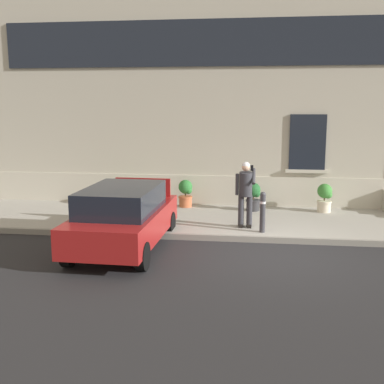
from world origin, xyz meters
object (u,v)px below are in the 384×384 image
Objects in this scene: person_on_phone at (246,190)px; planter_olive at (118,192)px; planter_terracotta at (186,193)px; planter_charcoal at (253,196)px; bollard_near_person at (263,211)px; planter_cream at (325,197)px; hatchback_car_red at (124,216)px; bollard_far_left at (136,207)px.

planter_olive is at bearing 144.92° from person_on_phone.
planter_terracotta and planter_charcoal have the same top height.
bollard_near_person reaches higher than planter_cream.
planter_olive is 1.00× the size of planter_terracotta.
planter_terracotta is (0.85, 4.19, -0.18)m from hatchback_car_red.
planter_olive is 1.00× the size of planter_charcoal.
planter_olive is (-1.27, 3.96, -0.18)m from hatchback_car_red.
planter_charcoal is (-0.24, 2.53, -0.11)m from bollard_near_person.
bollard_far_left is (-0.04, 1.38, -0.08)m from hatchback_car_red.
bollard_far_left is (-3.26, 0.00, 0.00)m from bollard_near_person.
bollard_near_person is 1.00× the size of bollard_far_left.
hatchback_car_red is at bearing -154.10° from person_on_phone.
planter_terracotta is (2.13, 0.23, 0.00)m from planter_olive.
planter_cream is (4.25, -0.20, 0.00)m from planter_terracotta.
person_on_phone is at bearing 7.81° from bollard_far_left.
bollard_far_left is 2.86m from planter_olive.
planter_cream is (1.89, 2.61, -0.11)m from bollard_near_person.
bollard_near_person is at bearing -47.50° from person_on_phone.
planter_olive is at bearing 179.40° from planter_charcoal.
planter_terracotta is at bearing 6.11° from planter_olive.
bollard_near_person reaches higher than planter_terracotta.
planter_charcoal is at bearing -0.60° from planter_olive.
person_on_phone reaches higher than planter_cream.
planter_terracotta is at bearing 121.77° from person_on_phone.
person_on_phone reaches higher than hatchback_car_red.
bollard_far_left reaches higher than planter_cream.
person_on_phone reaches higher than planter_charcoal.
person_on_phone is (-0.45, 0.39, 0.44)m from bollard_near_person.
bollard_near_person is 3.22m from planter_cream.
planter_olive and planter_terracotta have the same top height.
person_on_phone is 2.23m from planter_charcoal.
hatchback_car_red reaches higher than planter_olive.
planter_terracotta is at bearing 72.27° from bollard_far_left.
planter_cream is (6.38, 0.03, 0.00)m from planter_olive.
hatchback_car_red is at bearing -88.14° from bollard_far_left.
bollard_far_left is at bearing -178.81° from person_on_phone.
person_on_phone is at bearing 139.12° from bollard_near_person.
bollard_far_left is at bearing -64.52° from planter_olive.
bollard_near_person is 5.18m from planter_olive.
hatchback_car_red is 4.78× the size of planter_cream.
hatchback_car_red is 1.38m from bollard_far_left.
planter_olive is at bearing 107.84° from hatchback_car_red.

